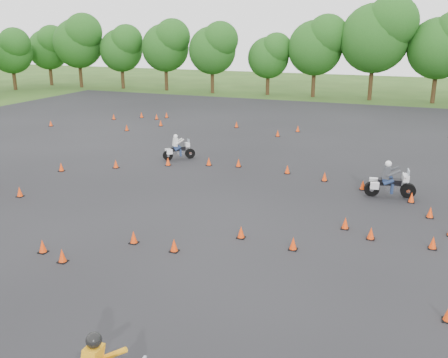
% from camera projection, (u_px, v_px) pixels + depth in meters
% --- Properties ---
extents(ground, '(140.00, 140.00, 0.00)m').
position_uv_depth(ground, '(185.00, 239.00, 18.51)').
color(ground, '#2D5119').
rests_on(ground, ground).
extents(asphalt_pad, '(62.00, 62.00, 0.00)m').
position_uv_depth(asphalt_pad, '(239.00, 191.00, 23.86)').
color(asphalt_pad, black).
rests_on(asphalt_pad, ground).
extents(treeline, '(86.97, 32.52, 11.16)m').
position_uv_depth(treeline, '(372.00, 59.00, 47.51)').
color(treeline, '#1D4E16').
rests_on(treeline, ground).
extents(traffic_cones, '(36.04, 33.23, 0.45)m').
position_uv_depth(traffic_cones, '(233.00, 190.00, 23.40)').
color(traffic_cones, '#F13D0A').
rests_on(traffic_cones, asphalt_pad).
extents(rider_grey, '(2.40, 1.15, 1.78)m').
position_uv_depth(rider_grey, '(391.00, 178.00, 22.87)').
color(rider_grey, '#393B40').
rests_on(rider_grey, ground).
extents(rider_white, '(1.86, 1.75, 1.51)m').
position_uv_depth(rider_white, '(179.00, 147.00, 29.45)').
color(rider_white, silver).
rests_on(rider_white, ground).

